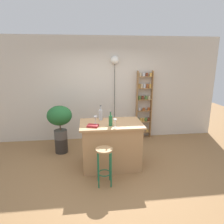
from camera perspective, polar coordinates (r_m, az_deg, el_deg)
ground at (r=4.28m, az=0.23°, el=-16.57°), size 12.00×12.00×0.00m
back_wall at (r=5.66m, az=-2.22°, el=6.36°), size 6.40×0.10×2.80m
kitchen_counter at (r=4.32m, az=-0.26°, el=-9.06°), size 1.26×0.80×0.95m
bar_stool at (r=3.71m, az=-2.18°, el=-12.89°), size 0.30×0.30×0.69m
spice_shelf at (r=5.78m, az=8.95°, el=2.49°), size 0.43×0.14×1.90m
plant_stool at (r=5.18m, az=-13.94°, el=-8.98°), size 0.30×0.30×0.36m
potted_plant at (r=4.94m, az=-14.43°, el=-1.60°), size 0.58×0.52×0.80m
bottle_soda_blue at (r=4.32m, az=-3.19°, el=-0.72°), size 0.08×0.08×0.32m
bottle_vinegar at (r=3.95m, az=-0.40°, el=-2.36°), size 0.07×0.07×0.29m
wine_glass_left at (r=3.87m, az=0.87°, el=-2.62°), size 0.07×0.07×0.16m
wine_glass_center at (r=4.07m, az=-4.65°, el=-1.77°), size 0.07×0.07×0.16m
cookbook at (r=3.95m, az=-5.37°, el=-3.85°), size 0.25×0.21×0.03m
pendant_globe_light at (r=5.52m, az=0.78°, el=14.00°), size 0.22×0.22×2.29m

